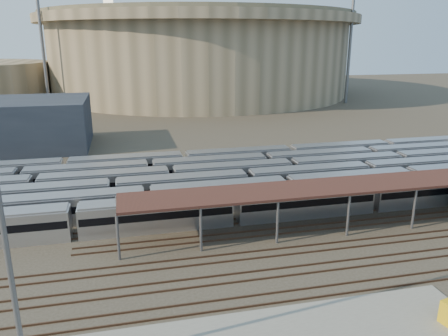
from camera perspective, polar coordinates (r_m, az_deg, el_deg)
The scene contains 9 objects.
ground at distance 46.64m, azimuth -3.41°, elevation -11.54°, with size 420.00×420.00×0.00m, color #383026.
subway_trains at distance 62.68m, azimuth -7.52°, elevation -2.32°, with size 126.59×23.90×3.60m.
inspection_shed at distance 55.65m, azimuth 18.68°, elevation -2.08°, with size 60.30×6.00×5.30m.
empty_tracks at distance 42.31m, azimuth -2.23°, elevation -14.56°, with size 170.00×9.62×0.18m.
stadium at distance 183.44m, azimuth -3.21°, elevation 14.86°, with size 124.00×124.00×32.50m.
floodlight_0 at distance 152.42m, azimuth -22.66°, elevation 14.88°, with size 4.00×1.00×38.40m.
floodlight_2 at distance 160.13m, azimuth 16.16°, elevation 15.50°, with size 4.00×1.00×38.40m.
floodlight_3 at distance 200.64m, azimuth -14.55°, elevation 15.72°, with size 4.00×1.00×38.40m.
yard_light_pole at distance 29.51m, azimuth -26.87°, elevation -7.15°, with size 0.81×0.36×21.41m.
Camera 1 is at (-6.60, -40.61, 21.97)m, focal length 35.00 mm.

